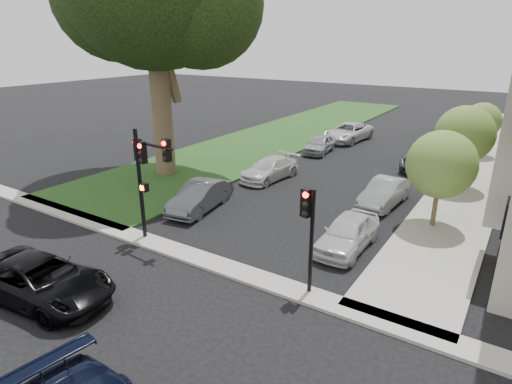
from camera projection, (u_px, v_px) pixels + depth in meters
The scene contains 18 objects.
ground at pixel (176, 289), 14.50m from camera, with size 140.00×140.00×0.00m, color black.
grass_strip at pixel (287, 133), 38.05m from camera, with size 8.00×44.00×0.12m, color #2C4C1E.
sidewalk_right at pixel (483, 159), 30.02m from camera, with size 3.50×44.00×0.12m, color #A6A6A2.
sidewalk_cross at pixel (213, 263), 16.06m from camera, with size 60.00×1.00×0.12m, color #A6A6A2.
small_tree_a at pixel (441, 165), 18.28m from camera, with size 2.94×2.94×4.41m.
small_tree_b at pixel (464, 135), 23.11m from camera, with size 3.12×3.12×4.69m.
small_tree_c at pixel (482, 121), 30.04m from camera, with size 2.56×2.56×3.84m.
traffic_signal_main at pixel (145, 166), 16.91m from camera, with size 2.31×0.60×4.72m.
traffic_signal_secondary at pixel (309, 222), 13.43m from camera, with size 0.50×0.40×3.69m.
car_cross_near at pixel (41, 280), 13.74m from camera, with size 2.33×5.06×1.41m, color black.
car_parked_0 at pixel (348, 233), 17.11m from camera, with size 1.63×4.05×1.38m, color silver.
car_parked_1 at pixel (385, 193), 21.64m from camera, with size 1.40×4.02×1.33m, color #999BA0.
car_parked_2 at pixel (425, 157), 27.81m from camera, with size 2.45×5.32×1.48m, color #3F4247.
car_parked_4 at pixel (454, 132), 35.52m from camera, with size 1.94×4.77×1.38m, color #999BA0.
car_parked_5 at pixel (199, 197), 21.02m from camera, with size 1.46×4.20×1.38m, color #3F4247.
car_parked_6 at pixel (270, 169), 25.68m from camera, with size 1.79×4.39×1.27m, color silver.
car_parked_7 at pixel (320, 144), 31.63m from camera, with size 1.54×3.84×1.31m, color #999BA0.
car_parked_8 at pixel (348, 132), 35.31m from camera, with size 2.44×5.30×1.47m, color silver.
Camera 1 is at (9.06, -9.06, 8.01)m, focal length 30.00 mm.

